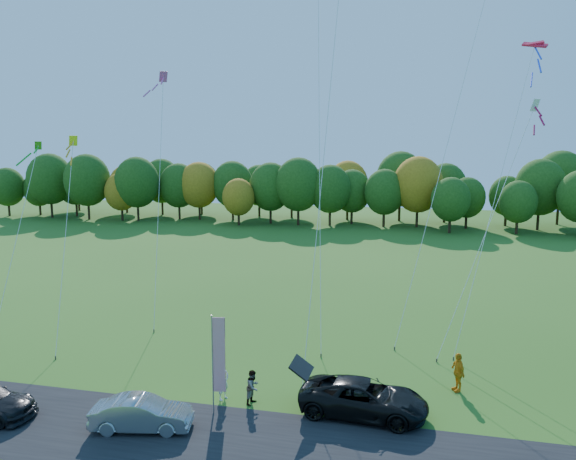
% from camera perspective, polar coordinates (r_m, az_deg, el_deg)
% --- Properties ---
extents(ground, '(160.00, 160.00, 0.00)m').
position_cam_1_polar(ground, '(27.02, -3.08, -16.81)').
color(ground, '#2E5A18').
extents(asphalt_strip, '(90.00, 6.00, 0.01)m').
position_cam_1_polar(asphalt_strip, '(23.65, -6.01, -20.83)').
color(asphalt_strip, black).
rests_on(asphalt_strip, ground).
extents(tree_line, '(116.00, 12.00, 10.00)m').
position_cam_1_polar(tree_line, '(79.51, 8.20, 0.30)').
color(tree_line, '#1E4711').
rests_on(tree_line, ground).
extents(black_suv, '(5.68, 2.91, 1.54)m').
position_cam_1_polar(black_suv, '(25.54, 7.70, -16.56)').
color(black_suv, black).
rests_on(black_suv, ground).
extents(silver_sedan, '(4.32, 2.26, 1.35)m').
position_cam_1_polar(silver_sedan, '(25.00, -14.63, -17.60)').
color(silver_sedan, '#99999D').
rests_on(silver_sedan, ground).
extents(person_tailgate_a, '(0.63, 0.75, 1.75)m').
position_cam_1_polar(person_tailgate_a, '(26.82, -6.60, -15.00)').
color(person_tailgate_a, silver).
rests_on(person_tailgate_a, ground).
extents(person_tailgate_b, '(0.76, 0.88, 1.56)m').
position_cam_1_polar(person_tailgate_b, '(26.36, -3.57, -15.62)').
color(person_tailgate_b, gray).
rests_on(person_tailgate_b, ground).
extents(person_east, '(0.88, 1.19, 1.87)m').
position_cam_1_polar(person_east, '(28.60, 16.87, -13.64)').
color(person_east, orange).
rests_on(person_east, ground).
extents(feather_flag, '(0.58, 0.17, 4.45)m').
position_cam_1_polar(feather_flag, '(24.87, -7.17, -12.35)').
color(feather_flag, '#999999').
rests_on(feather_flag, ground).
extents(kite_delta_blue, '(3.93, 12.01, 27.59)m').
position_cam_1_polar(kite_delta_blue, '(35.28, 3.17, 11.78)').
color(kite_delta_blue, '#4C3F33').
rests_on(kite_delta_blue, ground).
extents(kite_parafoil_orange, '(7.87, 11.52, 25.84)m').
position_cam_1_polar(kite_parafoil_orange, '(36.58, 16.31, 10.04)').
color(kite_parafoil_orange, '#4C3F33').
rests_on(kite_parafoil_orange, ground).
extents(kite_delta_red, '(2.45, 9.80, 24.54)m').
position_cam_1_polar(kite_delta_red, '(30.03, 4.06, 11.95)').
color(kite_delta_red, '#4C3F33').
rests_on(kite_delta_red, ground).
extents(kite_parafoil_rainbow, '(6.02, 8.84, 18.26)m').
position_cam_1_polar(kite_parafoil_rainbow, '(34.86, 20.49, 3.86)').
color(kite_parafoil_rainbow, '#4C3F33').
rests_on(kite_parafoil_rainbow, ground).
extents(kite_diamond_yellow, '(2.81, 6.63, 12.47)m').
position_cam_1_polar(kite_diamond_yellow, '(35.36, -21.71, -0.98)').
color(kite_diamond_yellow, '#4C3F33').
rests_on(kite_diamond_yellow, ground).
extents(kite_diamond_green, '(0.88, 5.89, 12.05)m').
position_cam_1_polar(kite_diamond_green, '(37.51, -25.72, 0.09)').
color(kite_diamond_green, '#4C3F33').
rests_on(kite_diamond_green, ground).
extents(kite_diamond_white, '(5.54, 5.31, 14.47)m').
position_cam_1_polar(kite_diamond_white, '(32.75, 19.59, 0.12)').
color(kite_diamond_white, '#4C3F33').
rests_on(kite_diamond_white, ground).
extents(kite_diamond_pink, '(2.35, 6.74, 16.94)m').
position_cam_1_polar(kite_diamond_pink, '(37.91, -12.99, 3.43)').
color(kite_diamond_pink, '#4C3F33').
rests_on(kite_diamond_pink, ground).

